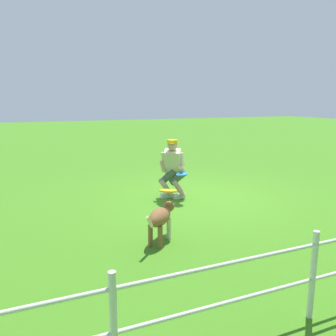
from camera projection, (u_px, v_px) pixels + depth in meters
The scene contains 5 objects.
ground_plane at pixel (199, 198), 7.49m from camera, with size 60.00×60.00×0.00m, color #40801D.
person at pixel (173, 167), 7.34m from camera, with size 0.62×0.71×1.29m.
dog at pixel (161, 217), 5.12m from camera, with size 0.75×0.78×0.57m.
frisbee_flying at pixel (168, 191), 5.27m from camera, with size 0.28×0.28×0.02m, color yellow.
frisbee_held at pixel (182, 174), 7.03m from camera, with size 0.24×0.24×0.02m, color #2A86DF.
Camera 1 is at (3.45, 6.37, 2.12)m, focal length 36.31 mm.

